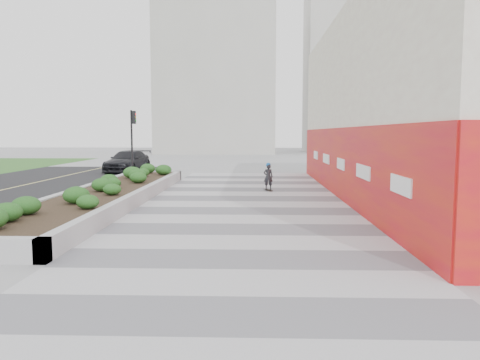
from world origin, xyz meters
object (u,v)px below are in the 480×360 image
object	(u,v)px
planter	(109,192)
skateboarder	(268,177)
car_dark	(128,161)
traffic_signal_near	(133,133)

from	to	relation	value
planter	skateboarder	xyz separation A→B (m)	(6.52, 3.89, 0.28)
car_dark	skateboarder	bearing A→B (deg)	-42.60
planter	traffic_signal_near	size ratio (longest dim) A/B	4.29
skateboarder	car_dark	distance (m)	14.85
planter	skateboarder	size ratio (longest dim) A/B	13.11
skateboarder	car_dark	bearing A→B (deg)	110.45
traffic_signal_near	car_dark	xyz separation A→B (m)	(-1.60, 4.50, -2.00)
car_dark	planter	bearing A→B (deg)	-71.64
traffic_signal_near	car_dark	world-z (taller)	traffic_signal_near
skateboarder	planter	bearing A→B (deg)	-170.28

